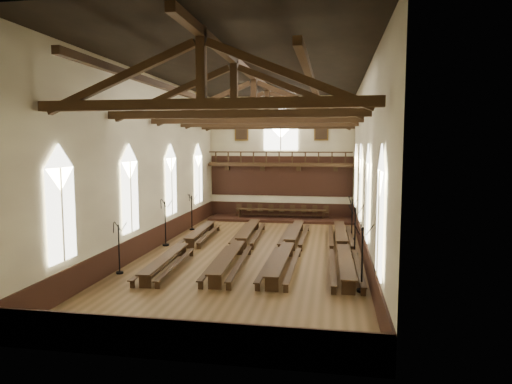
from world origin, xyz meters
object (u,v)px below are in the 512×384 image
at_px(refectory_row_a, 186,244).
at_px(candelabrum_left_mid, 166,232).
at_px(refectory_row_d, 342,246).
at_px(dais, 281,219).
at_px(candelabrum_left_near, 119,258).
at_px(candelabrum_right_near, 362,271).
at_px(candelabrum_left_far, 192,219).
at_px(refectory_row_b, 240,243).
at_px(refectory_row_c, 289,244).
at_px(high_table, 281,210).
at_px(candelabrum_right_mid, 355,240).
at_px(candelabrum_right_far, 352,226).

height_order(refectory_row_a, candelabrum_left_mid, candelabrum_left_mid).
distance_m(refectory_row_d, dais, 12.06).
height_order(candelabrum_left_near, candelabrum_right_near, candelabrum_right_near).
bearing_deg(candelabrum_left_mid, candelabrum_left_far, 90.00).
bearing_deg(refectory_row_a, candelabrum_left_mid, 140.78).
xyz_separation_m(dais, candelabrum_right_near, (5.34, -17.33, 0.77)).
xyz_separation_m(refectory_row_b, refectory_row_c, (2.78, 0.10, -0.00)).
height_order(candelabrum_left_mid, candelabrum_left_far, candelabrum_left_mid).
bearing_deg(candelabrum_left_near, refectory_row_a, 69.73).
distance_m(candelabrum_left_near, candelabrum_right_near, 11.13).
bearing_deg(candelabrum_left_far, candelabrum_left_near, -90.00).
bearing_deg(high_table, candelabrum_left_near, -109.25).
relative_size(refectory_row_a, dais, 1.20).
xyz_separation_m(refectory_row_d, candelabrum_right_near, (0.66, -6.22, 0.35)).
bearing_deg(candelabrum_left_mid, high_table, 61.20).
distance_m(refectory_row_d, candelabrum_right_mid, 0.76).
xyz_separation_m(refectory_row_b, candelabrum_right_far, (6.39, 4.56, 0.32)).
relative_size(dais, candelabrum_left_mid, 4.02).
bearing_deg(candelabrum_right_far, refectory_row_b, -144.49).
height_order(high_table, candelabrum_left_far, candelabrum_left_far).
bearing_deg(refectory_row_b, refectory_row_d, 1.87).
bearing_deg(candelabrum_right_near, candelabrum_right_far, 90.00).
xyz_separation_m(candelabrum_right_mid, candelabrum_right_far, (-0.00, 4.23, -0.01)).
distance_m(refectory_row_a, candelabrum_left_far, 6.79).
xyz_separation_m(candelabrum_left_far, candelabrum_right_mid, (11.10, -5.66, 0.07)).
bearing_deg(candelabrum_right_mid, dais, 115.97).
height_order(refectory_row_b, dais, refectory_row_b).
relative_size(candelabrum_right_mid, candelabrum_right_far, 1.01).
relative_size(candelabrum_left_near, candelabrum_right_far, 0.88).
xyz_separation_m(refectory_row_a, dais, (4.05, 11.87, -0.38)).
distance_m(refectory_row_d, candelabrum_right_near, 6.27).
height_order(high_table, candelabrum_left_mid, candelabrum_left_mid).
bearing_deg(candelabrum_right_mid, candelabrum_left_mid, 177.50).
bearing_deg(refectory_row_c, candelabrum_right_far, 51.04).
bearing_deg(candelabrum_right_mid, candelabrum_right_far, 90.00).
height_order(refectory_row_b, candelabrum_left_mid, candelabrum_left_mid).
distance_m(candelabrum_right_near, candelabrum_right_far, 10.59).
distance_m(high_table, candelabrum_right_near, 18.13).
height_order(refectory_row_d, candelabrum_right_mid, candelabrum_right_mid).
bearing_deg(refectory_row_b, refectory_row_c, 2.06).
relative_size(refectory_row_a, candelabrum_right_far, 4.87).
bearing_deg(candelabrum_right_mid, refectory_row_a, -174.47).
bearing_deg(candelabrum_right_near, refectory_row_d, 96.07).
height_order(high_table, candelabrum_right_mid, candelabrum_right_mid).
bearing_deg(candelabrum_left_near, refectory_row_c, 35.30).
bearing_deg(refectory_row_b, refectory_row_a, -169.07).
distance_m(refectory_row_c, candelabrum_right_far, 5.74).
bearing_deg(candelabrum_right_near, refectory_row_b, 136.65).
distance_m(high_table, candelabrum_right_mid, 12.19).
distance_m(refectory_row_b, candelabrum_right_mid, 6.41).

